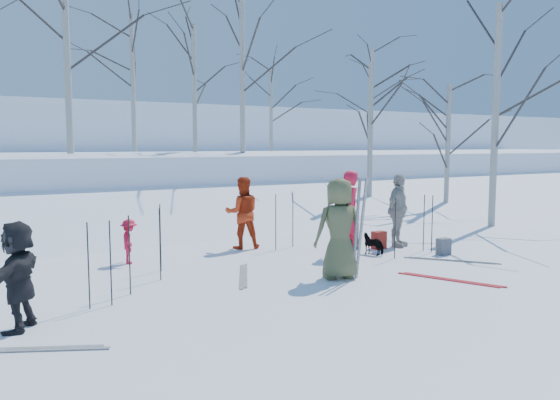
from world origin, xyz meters
TOP-DOWN VIEW (x-y plane):
  - ground at (0.00, 0.00)m, footprint 120.00×120.00m
  - snow_ramp at (0.00, 7.00)m, footprint 70.00×9.49m
  - snow_plateau at (0.00, 17.00)m, footprint 70.00×18.00m
  - far_hill at (0.00, 38.00)m, footprint 90.00×30.00m
  - skier_olive_center at (0.06, -0.60)m, footprint 1.04×0.80m
  - skier_red_north at (1.58, 1.15)m, footprint 0.79×0.62m
  - skier_redor_behind at (-0.18, 3.00)m, footprint 1.00×0.88m
  - skier_red_seated at (-3.00, 2.66)m, footprint 0.51×0.68m
  - skier_cream_east at (3.22, 1.29)m, footprint 1.14×0.85m
  - skier_grey_west at (-5.37, -0.73)m, footprint 1.08×1.42m
  - dog at (2.09, 0.83)m, footprint 0.45×0.63m
  - upright_ski_left at (0.30, -0.80)m, footprint 0.11×0.17m
  - upright_ski_right at (0.40, -0.82)m, footprint 0.13×0.23m
  - ski_pair_a at (3.08, -0.57)m, footprint 2.06×2.10m
  - ski_pair_b at (-5.37, -1.60)m, footprint 1.67×2.05m
  - ski_pair_c at (1.76, -1.75)m, footprint 1.64×2.05m
  - ski_pair_d at (-1.41, 0.46)m, footprint 1.72×2.06m
  - ski_pole_a at (-4.37, -0.24)m, footprint 0.02×0.02m
  - ski_pole_b at (0.40, 2.40)m, footprint 0.02×0.02m
  - ski_pole_c at (3.37, 0.56)m, footprint 0.02×0.02m
  - ski_pole_d at (-4.04, -0.22)m, footprint 0.02×0.02m
  - ski_pole_e at (3.43, 0.35)m, footprint 0.02×0.02m
  - ski_pole_f at (-2.64, 1.66)m, footprint 0.02×0.02m
  - ski_pole_g at (-3.62, 0.25)m, footprint 0.02×0.02m
  - ski_pole_h at (-2.87, 0.96)m, footprint 0.02×0.02m
  - ski_pole_i at (2.20, 0.25)m, footprint 0.02×0.02m
  - ski_pole_j at (0.98, 2.56)m, footprint 0.02×0.02m
  - backpack_red at (2.65, 1.31)m, footprint 0.32×0.22m
  - backpack_grey at (3.44, -0.01)m, footprint 0.30×0.20m
  - backpack_dark at (1.94, 1.56)m, footprint 0.34×0.24m
  - birch_plateau_a at (3.92, 11.28)m, footprint 5.39×5.39m
  - birch_plateau_b at (6.52, 13.58)m, footprint 3.31×3.31m
  - birch_plateau_d at (-2.79, 10.79)m, footprint 6.10×6.10m
  - birch_plateau_f at (2.07, 11.79)m, footprint 4.09×4.09m
  - birch_plateau_g at (0.60, 15.29)m, footprint 4.72×4.72m
  - birch_plateau_h at (13.29, 14.55)m, footprint 4.43×4.43m
  - birch_edge_b at (8.08, 2.42)m, footprint 5.28×5.28m
  - birch_edge_c at (9.34, 5.44)m, footprint 3.86×3.86m
  - birch_edge_e at (6.49, 6.37)m, footprint 4.35×4.35m

SIDE VIEW (x-z plane):
  - ground at x=0.00m, z-range 0.00..0.00m
  - ski_pair_a at x=3.08m, z-range 0.00..0.02m
  - ski_pair_b at x=-5.37m, z-range 0.00..0.02m
  - ski_pair_c at x=1.76m, z-range 0.00..0.02m
  - ski_pair_d at x=-1.41m, z-range 0.00..0.02m
  - snow_ramp at x=0.00m, z-range -1.91..2.21m
  - backpack_grey at x=3.44m, z-range 0.00..0.38m
  - backpack_dark at x=1.94m, z-range 0.00..0.40m
  - backpack_red at x=2.65m, z-range 0.00..0.42m
  - dog at x=2.09m, z-range 0.00..0.49m
  - skier_red_seated at x=-3.00m, z-range 0.00..0.95m
  - ski_pole_a at x=-4.37m, z-range 0.00..1.34m
  - ski_pole_b at x=0.40m, z-range 0.00..1.34m
  - ski_pole_c at x=3.37m, z-range 0.00..1.34m
  - ski_pole_d at x=-4.04m, z-range 0.00..1.34m
  - ski_pole_e at x=3.43m, z-range 0.00..1.34m
  - ski_pole_f at x=-2.64m, z-range 0.00..1.34m
  - ski_pole_g at x=-3.62m, z-range 0.00..1.34m
  - ski_pole_h at x=-2.87m, z-range 0.00..1.34m
  - ski_pole_i at x=2.20m, z-range 0.00..1.34m
  - ski_pole_j at x=0.98m, z-range 0.00..1.34m
  - skier_grey_west at x=-5.37m, z-range 0.00..1.49m
  - skier_redor_behind at x=-0.18m, z-range 0.00..1.73m
  - skier_cream_east at x=3.22m, z-range 0.00..1.79m
  - skier_olive_center at x=0.06m, z-range 0.00..1.89m
  - upright_ski_left at x=0.30m, z-range 0.00..1.90m
  - upright_ski_right at x=0.40m, z-range 0.00..1.90m
  - skier_red_north at x=1.58m, z-range 0.00..1.92m
  - snow_plateau at x=0.00m, z-range -0.10..2.10m
  - far_hill at x=0.00m, z-range -1.00..5.00m
  - birch_edge_c at x=9.34m, z-range 0.00..4.65m
  - birch_edge_e at x=6.49m, z-range 0.00..5.35m
  - birch_edge_b at x=8.08m, z-range 0.00..6.69m
  - birch_plateau_b at x=6.52m, z-range 2.20..6.07m
  - birch_plateau_f at x=2.07m, z-range 2.20..7.18m
  - birch_plateau_h at x=13.29m, z-range 2.20..7.68m
  - birch_plateau_g at x=0.60m, z-range 2.20..8.09m
  - birch_plateau_a at x=3.92m, z-range 2.20..9.04m
  - birch_plateau_d at x=-2.79m, z-range 2.20..10.06m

